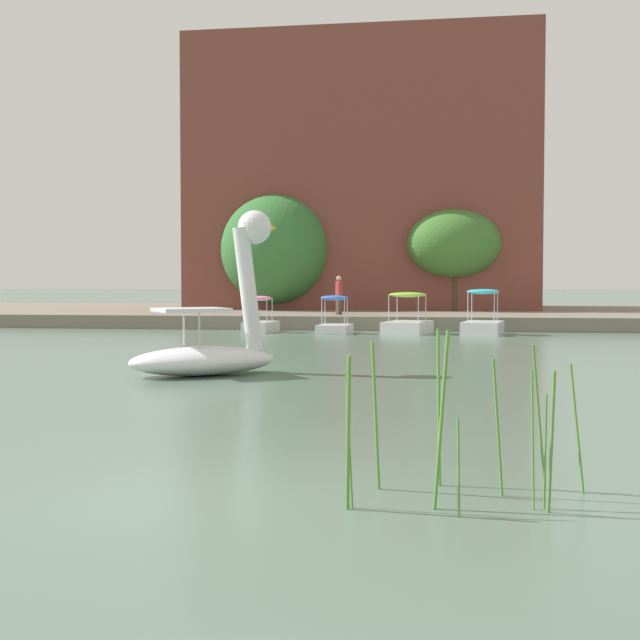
% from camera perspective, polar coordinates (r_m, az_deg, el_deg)
% --- Properties ---
extents(ground_plane, '(499.58, 499.58, 0.00)m').
position_cam_1_polar(ground_plane, '(8.03, -6.64, -11.81)').
color(ground_plane, '#567060').
extents(shore_bank_far, '(146.65, 21.55, 0.59)m').
position_cam_1_polar(shore_bank_far, '(45.86, 5.97, 0.37)').
color(shore_bank_far, slate).
rests_on(shore_bank_far, ground_plane).
extents(swan_boat, '(3.50, 3.07, 3.57)m').
position_cam_1_polar(swan_boat, '(18.51, -7.13, -1.07)').
color(swan_boat, white).
rests_on(swan_boat, ground_plane).
extents(pedal_boat_cyan, '(1.76, 2.56, 1.75)m').
position_cam_1_polar(pedal_boat_cyan, '(33.17, 10.81, -0.14)').
color(pedal_boat_cyan, white).
rests_on(pedal_boat_cyan, ground_plane).
extents(pedal_boat_lime, '(1.99, 2.65, 1.62)m').
position_cam_1_polar(pedal_boat_lime, '(33.31, 5.86, -0.07)').
color(pedal_boat_lime, white).
rests_on(pedal_boat_lime, ground_plane).
extents(pedal_boat_blue, '(1.27, 1.91, 1.50)m').
position_cam_1_polar(pedal_boat_blue, '(33.29, 0.98, -0.20)').
color(pedal_boat_blue, white).
rests_on(pedal_boat_blue, ground_plane).
extents(pedal_boat_pink, '(1.19, 2.06, 1.46)m').
position_cam_1_polar(pedal_boat_pink, '(34.24, -3.98, -0.15)').
color(pedal_boat_pink, white).
rests_on(pedal_boat_pink, ground_plane).
extents(tree_willow_overhanging, '(6.23, 6.01, 5.97)m').
position_cam_1_polar(tree_willow_overhanging, '(44.38, -3.01, 4.71)').
color(tree_willow_overhanging, '#4C3823').
rests_on(tree_willow_overhanging, shore_bank_far).
extents(tree_broadleaf_right, '(6.17, 5.76, 5.06)m').
position_cam_1_polar(tree_broadleaf_right, '(43.24, 8.99, 5.03)').
color(tree_broadleaf_right, '#4C3823').
rests_on(tree_broadleaf_right, shore_bank_far).
extents(person_on_path, '(0.32, 0.32, 1.70)m').
position_cam_1_polar(person_on_path, '(37.40, 1.27, 1.74)').
color(person_on_path, '#47382D').
rests_on(person_on_path, shore_bank_far).
extents(apartment_block, '(18.39, 10.74, 14.39)m').
position_cam_1_polar(apartment_block, '(48.90, 3.13, 9.30)').
color(apartment_block, brown).
rests_on(apartment_block, shore_bank_far).
extents(reed_clump_foreground, '(2.18, 1.21, 1.57)m').
position_cam_1_polar(reed_clump_foreground, '(7.90, 8.74, -7.03)').
color(reed_clump_foreground, '#568E38').
rests_on(reed_clump_foreground, ground_plane).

